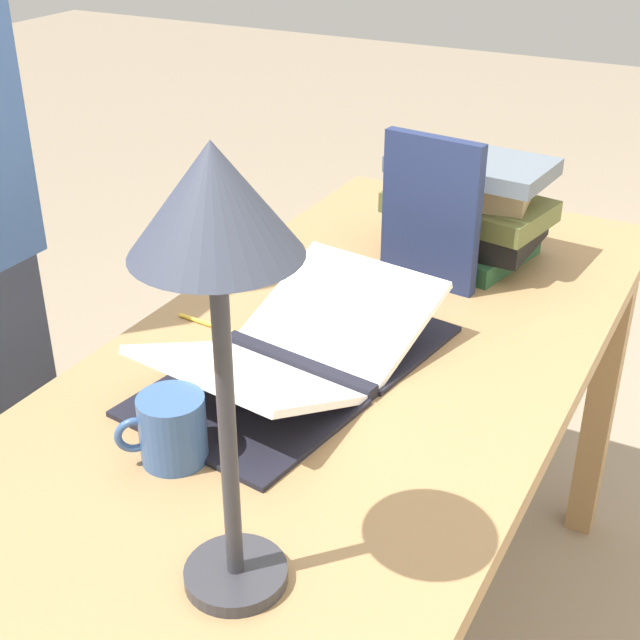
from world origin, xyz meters
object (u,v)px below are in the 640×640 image
book_stack_tall (469,210)px  coffee_mug (171,429)px  open_book (298,353)px  book_standing_upright (431,213)px  pencil (216,327)px  reading_lamp (216,242)px

book_stack_tall → coffee_mug: (0.78, -0.11, -0.05)m
open_book → book_standing_upright: size_ratio=2.01×
open_book → pencil: size_ratio=3.47×
open_book → pencil: 0.19m
coffee_mug → book_standing_upright: bearing=171.8°
book_stack_tall → reading_lamp: reading_lamp is taller
open_book → reading_lamp: (0.41, 0.15, 0.37)m
book_stack_tall → open_book: bearing=-8.7°
open_book → book_standing_upright: bearing=179.6°
book_standing_upright → coffee_mug: bearing=-1.1°
open_book → reading_lamp: reading_lamp is taller
book_stack_tall → book_standing_upright: book_standing_upright is taller
reading_lamp → open_book: bearing=-159.6°
book_stack_tall → coffee_mug: book_stack_tall is taller
book_standing_upright → pencil: book_standing_upright is taller
book_standing_upright → reading_lamp: size_ratio=0.56×
open_book → reading_lamp: bearing=28.7°
reading_lamp → pencil: 0.69m
open_book → coffee_mug: open_book is taller
book_standing_upright → pencil: (0.32, -0.24, -0.13)m
book_standing_upright → coffee_mug: size_ratio=2.73×
book_stack_tall → reading_lamp: (0.93, 0.07, 0.30)m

